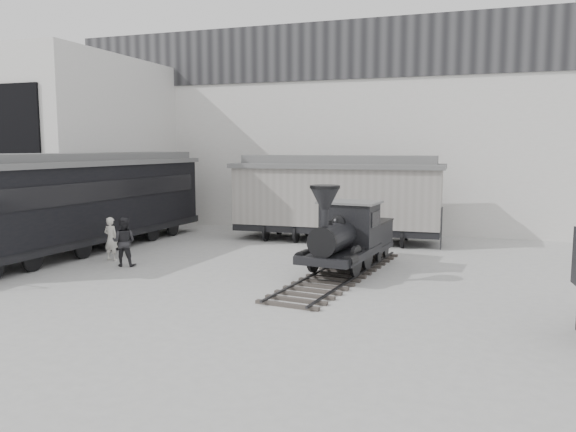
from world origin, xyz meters
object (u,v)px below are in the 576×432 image
(passenger_coach, at_px, (87,201))
(boxcar, at_px, (337,196))
(locomotive, at_px, (346,240))
(visitor_a, at_px, (111,239))
(visitor_b, at_px, (124,242))

(passenger_coach, bearing_deg, boxcar, 34.95)
(locomotive, xyz_separation_m, passenger_coach, (-11.70, 0.67, 0.99))
(boxcar, xyz_separation_m, visitor_a, (-7.40, -7.47, -1.28))
(visitor_a, relative_size, visitor_b, 0.93)
(passenger_coach, height_order, visitor_b, passenger_coach)
(boxcar, height_order, passenger_coach, boxcar)
(locomotive, xyz_separation_m, visitor_b, (-8.23, -1.68, -0.24))
(boxcar, xyz_separation_m, passenger_coach, (-9.75, -5.89, 0.02))
(passenger_coach, distance_m, visitor_a, 3.12)
(locomotive, bearing_deg, boxcar, 113.44)
(visitor_b, bearing_deg, visitor_a, -47.62)
(locomotive, relative_size, visitor_b, 4.92)
(locomotive, distance_m, boxcar, 6.91)
(boxcar, bearing_deg, locomotive, -75.17)
(visitor_a, bearing_deg, locomotive, -170.28)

